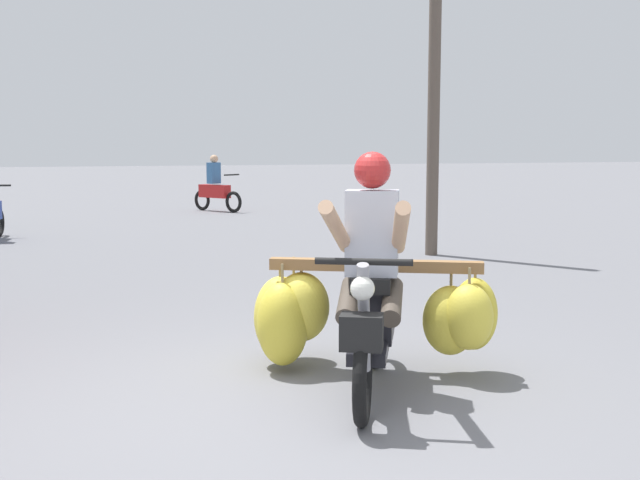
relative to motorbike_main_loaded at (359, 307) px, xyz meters
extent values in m
plane|color=slate|center=(-0.78, -0.52, -0.50)|extent=(120.00, 120.00, 0.00)
torus|color=black|center=(-0.33, -0.89, -0.22)|extent=(0.32, 0.54, 0.56)
torus|color=black|center=(0.21, 0.18, -0.22)|extent=(0.32, 0.54, 0.56)
cube|color=black|center=(-0.11, -0.45, -0.18)|extent=(0.47, 0.61, 0.08)
cube|color=black|center=(0.07, -0.09, 0.00)|extent=(0.54, 0.70, 0.36)
cube|color=black|center=(0.04, -0.16, 0.22)|extent=(0.50, 0.65, 0.10)
cylinder|color=gray|center=(-0.31, -0.84, 0.12)|extent=(0.19, 0.28, 0.69)
cylinder|color=black|center=(-0.33, -0.87, 0.46)|extent=(0.52, 0.29, 0.04)
sphere|color=silver|center=(-0.36, -0.94, 0.32)|extent=(0.14, 0.14, 0.14)
cube|color=black|center=(-0.38, -0.98, 0.08)|extent=(0.29, 0.25, 0.20)
cube|color=black|center=(-0.33, -0.89, 0.08)|extent=(0.22, 0.29, 0.04)
cube|color=olive|center=(0.14, 0.04, 0.28)|extent=(1.38, 0.77, 0.08)
cube|color=olive|center=(0.22, 0.21, 0.25)|extent=(1.24, 0.68, 0.06)
ellipsoid|color=yellow|center=(0.62, -0.18, -0.10)|extent=(0.45, 0.42, 0.49)
cylinder|color=#998459|center=(0.62, -0.18, 0.20)|extent=(0.02, 0.02, 0.17)
ellipsoid|color=yellow|center=(0.68, -0.32, -0.05)|extent=(0.45, 0.44, 0.46)
cylinder|color=#998459|center=(0.68, -0.32, 0.22)|extent=(0.02, 0.02, 0.14)
ellipsoid|color=yellow|center=(-0.29, 0.58, -0.09)|extent=(0.45, 0.44, 0.46)
cylinder|color=#998459|center=(-0.29, 0.58, 0.20)|extent=(0.02, 0.02, 0.17)
ellipsoid|color=gold|center=(0.81, -0.18, -0.07)|extent=(0.42, 0.40, 0.52)
cylinder|color=#998459|center=(0.81, -0.18, 0.22)|extent=(0.02, 0.02, 0.13)
ellipsoid|color=yellow|center=(-0.32, 0.30, -0.04)|extent=(0.49, 0.46, 0.50)
cylinder|color=#998459|center=(-0.32, 0.30, 0.24)|extent=(0.02, 0.02, 0.10)
ellipsoid|color=yellow|center=(-0.44, 0.45, -0.14)|extent=(0.47, 0.44, 0.61)
cylinder|color=#998459|center=(-0.44, 0.45, 0.21)|extent=(0.02, 0.02, 0.15)
ellipsoid|color=yellow|center=(-0.48, 0.27, -0.15)|extent=(0.48, 0.47, 0.60)
cylinder|color=#998459|center=(-0.48, 0.27, 0.21)|extent=(0.02, 0.02, 0.16)
cube|color=#B2B7C6|center=(-0.02, -0.27, 0.55)|extent=(0.40, 0.35, 0.56)
sphere|color=#B22626|center=(-0.03, -0.29, 0.96)|extent=(0.24, 0.24, 0.24)
cylinder|color=tan|center=(0.00, -0.66, 0.61)|extent=(0.36, 0.70, 0.39)
cylinder|color=tan|center=(-0.35, -0.48, 0.61)|extent=(0.45, 0.66, 0.39)
cylinder|color=#4C4238|center=(0.05, -0.44, 0.12)|extent=(0.31, 0.45, 0.27)
cylinder|color=#4C4238|center=(-0.20, -0.31, 0.12)|extent=(0.31, 0.45, 0.27)
torus|color=black|center=(2.18, 13.55, -0.24)|extent=(0.35, 0.48, 0.52)
torus|color=black|center=(1.59, 14.48, -0.24)|extent=(0.35, 0.48, 0.52)
cube|color=red|center=(1.83, 14.10, 0.00)|extent=(0.69, 0.89, 0.32)
cylinder|color=black|center=(2.16, 13.60, 0.42)|extent=(0.44, 0.30, 0.04)
cube|color=#386699|center=(1.82, 14.12, 0.45)|extent=(0.36, 0.33, 0.52)
sphere|color=tan|center=(1.83, 14.10, 0.80)|extent=(0.20, 0.20, 0.20)
cylinder|color=brown|center=(3.33, 5.36, 2.32)|extent=(0.18, 0.18, 5.65)
camera|label=1|loc=(-1.99, -4.91, 1.11)|focal=43.47mm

